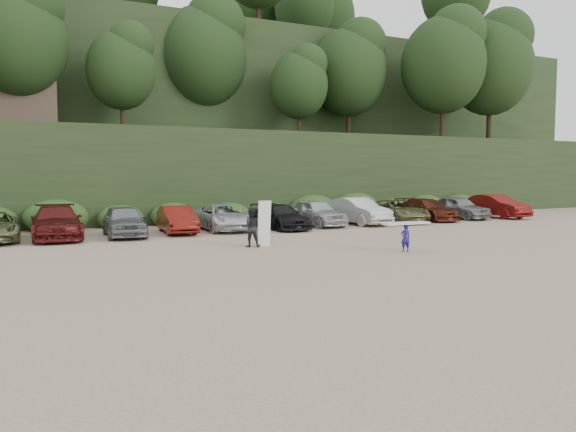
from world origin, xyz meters
TOP-DOWN VIEW (x-y plane):
  - ground at (0.00, 0.00)m, footprint 120.00×120.00m
  - hillside_backdrop at (-0.26, 35.93)m, footprint 90.00×41.50m
  - parked_cars at (1.87, 10.14)m, footprint 39.44×5.86m
  - child_surfer at (3.15, -0.88)m, footprint 2.05×0.75m
  - adult_surfer at (-1.79, 3.29)m, footprint 1.30×0.92m

SIDE VIEW (x-z plane):
  - ground at x=0.00m, z-range 0.00..0.00m
  - parked_cars at x=1.87m, z-range -0.07..1.57m
  - child_surfer at x=3.15m, z-range 0.22..1.42m
  - adult_surfer at x=-1.79m, z-range -0.14..1.86m
  - hillside_backdrop at x=-0.26m, z-range -2.78..25.22m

